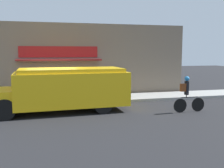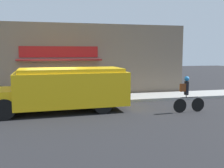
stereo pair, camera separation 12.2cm
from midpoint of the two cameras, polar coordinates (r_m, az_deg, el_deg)
name	(u,v)px [view 1 (the left image)]	position (r m, az deg, el deg)	size (l,w,h in m)	color
ground_plane	(53,106)	(13.99, -12.89, -4.76)	(70.00, 70.00, 0.00)	#232326
sidewalk	(53,101)	(15.05, -13.00, -3.63)	(28.00, 2.18, 0.16)	#999993
storefront	(51,61)	(16.18, -13.27, 4.93)	(17.28, 1.04, 4.55)	#756656
school_bus	(62,89)	(12.49, -11.07, -1.05)	(6.85, 2.79, 2.04)	yellow
cyclist	(187,94)	(12.67, 15.80, -2.19)	(1.61, 0.23, 1.70)	black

